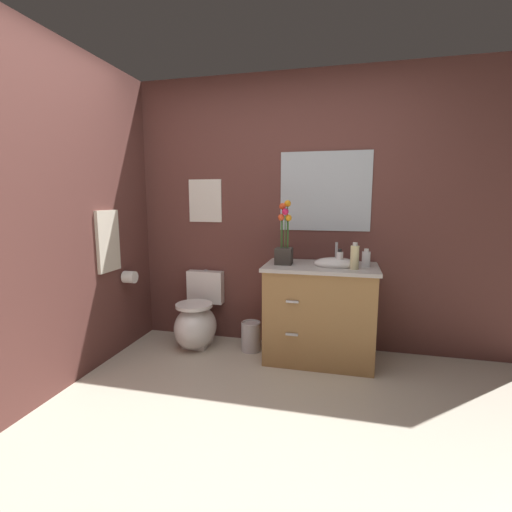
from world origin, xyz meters
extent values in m
plane|color=beige|center=(0.00, 0.00, 0.00)|extent=(8.96, 8.96, 0.00)
cube|color=brown|center=(0.20, 1.70, 1.25)|extent=(4.18, 0.05, 2.50)
cube|color=brown|center=(-1.37, 0.50, 1.25)|extent=(0.05, 4.69, 2.50)
ellipsoid|color=white|center=(-0.71, 1.35, 0.20)|extent=(0.38, 0.48, 0.40)
cube|color=white|center=(-0.71, 1.40, 0.09)|extent=(0.22, 0.26, 0.18)
cube|color=white|center=(-0.71, 1.64, 0.52)|extent=(0.36, 0.13, 0.32)
cylinder|color=white|center=(-0.71, 1.33, 0.42)|extent=(0.34, 0.34, 0.03)
cylinder|color=#B7B7BC|center=(-0.71, 1.64, 0.68)|extent=(0.04, 0.04, 0.02)
cube|color=#9E7242|center=(0.43, 1.37, 0.40)|extent=(0.90, 0.52, 0.80)
cube|color=#BCB7B2|center=(0.43, 1.37, 0.82)|extent=(0.94, 0.56, 0.03)
ellipsoid|color=white|center=(0.55, 1.37, 0.85)|extent=(0.36, 0.26, 0.10)
cylinder|color=#B7B7BC|center=(0.55, 1.53, 0.92)|extent=(0.02, 0.02, 0.18)
cube|color=#B7B7BC|center=(0.23, 1.10, 0.58)|extent=(0.10, 0.02, 0.02)
cube|color=#B7B7BC|center=(0.23, 1.10, 0.31)|extent=(0.10, 0.02, 0.02)
cube|color=#38332D|center=(0.12, 1.35, 0.90)|extent=(0.14, 0.14, 0.14)
cylinder|color=#386B2D|center=(0.16, 1.35, 1.10)|extent=(0.01, 0.01, 0.26)
sphere|color=orange|center=(0.16, 1.35, 1.23)|extent=(0.06, 0.06, 0.06)
cylinder|color=#386B2D|center=(0.14, 1.39, 1.16)|extent=(0.01, 0.01, 0.37)
sphere|color=orange|center=(0.14, 1.39, 1.35)|extent=(0.06, 0.06, 0.06)
cylinder|color=#386B2D|center=(0.10, 1.38, 1.15)|extent=(0.01, 0.01, 0.35)
sphere|color=#EA4C23|center=(0.10, 1.38, 1.32)|extent=(0.06, 0.06, 0.06)
cylinder|color=#386B2D|center=(0.10, 1.34, 1.10)|extent=(0.01, 0.01, 0.26)
sphere|color=#EA4C23|center=(0.10, 1.34, 1.23)|extent=(0.06, 0.06, 0.06)
cylinder|color=#386B2D|center=(0.13, 1.33, 1.13)|extent=(0.01, 0.01, 0.31)
sphere|color=#E01E51|center=(0.13, 1.33, 1.28)|extent=(0.06, 0.06, 0.06)
cylinder|color=beige|center=(0.70, 1.26, 0.93)|extent=(0.07, 0.07, 0.19)
cylinder|color=silver|center=(0.70, 1.26, 1.03)|extent=(0.04, 0.04, 0.02)
cylinder|color=white|center=(0.59, 1.33, 0.90)|extent=(0.05, 0.05, 0.13)
cylinder|color=black|center=(0.59, 1.33, 0.97)|extent=(0.03, 0.03, 0.02)
cylinder|color=white|center=(0.80, 1.41, 0.89)|extent=(0.07, 0.07, 0.12)
cylinder|color=silver|center=(0.80, 1.41, 0.97)|extent=(0.04, 0.04, 0.02)
cylinder|color=#B7B7BC|center=(-0.19, 1.41, 0.13)|extent=(0.18, 0.18, 0.26)
torus|color=#B7B7BC|center=(-0.19, 1.41, 0.27)|extent=(0.18, 0.18, 0.01)
cube|color=silver|center=(-0.71, 1.67, 1.37)|extent=(0.33, 0.01, 0.41)
cube|color=#B2BCC6|center=(0.43, 1.67, 1.45)|extent=(0.80, 0.01, 0.70)
cube|color=beige|center=(-1.33, 1.00, 1.03)|extent=(0.03, 0.28, 0.52)
cylinder|color=white|center=(-1.27, 1.20, 0.68)|extent=(0.11, 0.11, 0.11)
camera|label=1|loc=(0.62, -1.71, 1.39)|focal=25.79mm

